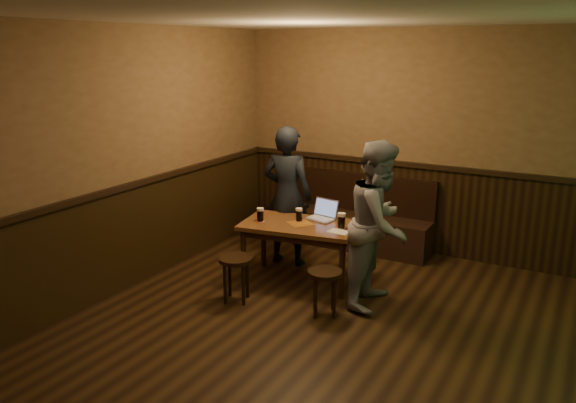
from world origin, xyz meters
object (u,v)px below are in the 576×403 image
Objects in this scene: laptop at (323,214)px; pub_table at (300,231)px; stool_left at (236,266)px; pint_mid at (299,215)px; stool_right at (325,280)px; person_suit at (287,196)px; bench at (349,222)px; pint_left at (260,215)px; pint_right at (341,221)px; person_grey at (379,224)px.

pub_table is at bearing -107.04° from laptop.
stool_left is 3.15× the size of pint_mid.
person_suit reaches higher than stool_right.
person_suit is at bearing 175.07° from laptop.
pub_table is at bearing -90.00° from bench.
stool_right is at bearing -24.02° from pint_left.
pint_right is at bearing 46.89° from stool_left.
laptop is 0.57m from person_suit.
person_grey is at bearing 55.19° from stool_right.
pub_table is at bearing -171.77° from pint_right.
pub_table is 0.81× the size of person_grey.
pub_table reaches higher than stool_left.
pub_table is 0.50m from pint_right.
stool_right is at bearing -46.05° from pint_mid.
person_suit is at bearing 123.96° from pub_table.
bench is at bearing 30.81° from person_grey.
pint_left is (-0.42, -0.15, 0.17)m from pub_table.
laptop is (0.47, 1.06, 0.35)m from stool_left.
pint_mid is at bearing 179.82° from pint_right.
laptop reaches higher than pub_table.
laptop is (0.14, 0.28, 0.15)m from pub_table.
person_grey is (1.36, -0.53, 0.00)m from person_suit.
pub_table is 0.88m from stool_right.
person_suit reaches higher than pint_mid.
stool_right is (0.60, -2.00, 0.05)m from bench.
pint_left is at bearing 82.16° from person_suit.
laptop reaches higher than stool_right.
pint_right is at bearing -0.18° from pint_mid.
bench reaches higher than pint_right.
person_suit is at bearing 157.60° from pint_right.
person_suit is (0.02, 0.58, 0.09)m from pint_left.
pint_mid reaches higher than pub_table.
pint_left reaches higher than stool_right.
pint_mid is (-0.05, 0.07, 0.17)m from pub_table.
bench is 12.80× the size of pint_right.
pub_table is at bearing 127.65° from person_suit.
person_suit is at bearing 134.19° from stool_right.
pint_mid is at bearing 71.93° from stool_left.
person_grey reaches higher than pint_right.
pint_left is at bearing -166.22° from pint_right.
stool_right is 1.07m from laptop.
pub_table is at bearing 82.10° from person_grey.
pub_table is 0.64m from person_suit.
stool_right is (0.93, 0.17, -0.02)m from stool_left.
pub_table is 0.19m from pint_mid.
pint_mid is (0.28, 0.85, 0.37)m from stool_left.
bench is at bearing 109.45° from pint_right.
bench is 1.30× the size of person_grey.
pint_mid is 0.09× the size of person_suit.
person_grey reaches higher than bench.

